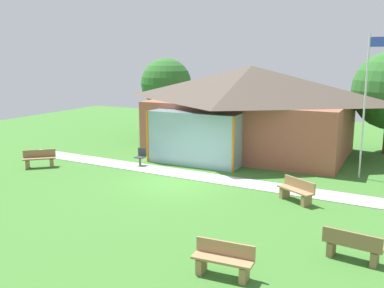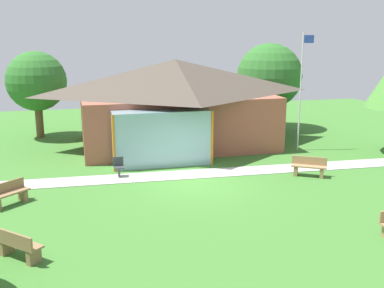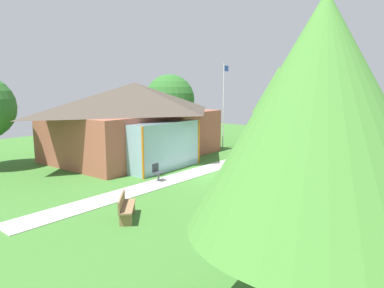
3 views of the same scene
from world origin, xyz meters
name	(u,v)px [view 3 (image 3 of 3)]	position (x,y,z in m)	size (l,w,h in m)	color
ground_plane	(221,174)	(0.00, 0.00, 0.00)	(44.00, 44.00, 0.00)	#3D752D
pavilion	(136,119)	(0.67, 6.95, 2.47)	(11.21, 8.42, 4.77)	#A35642
footpath	(202,171)	(0.00, 1.24, 0.01)	(20.47, 1.30, 0.03)	#BCB7B2
flagpole	(224,102)	(6.84, 4.19, 3.39)	(0.64, 0.08, 6.18)	silver
bench_front_left	(256,233)	(-6.37, -5.17, 0.40)	(1.37, 1.37, 0.84)	olive
bench_mid_left	(126,208)	(-7.17, -0.70, 0.40)	(1.41, 1.33, 0.84)	olive
bench_mid_right	(268,153)	(5.08, -0.22, 0.40)	(1.51, 1.16, 0.84)	#9E7A51
bench_front_right	(379,167)	(4.79, -6.53, 0.40)	(1.52, 0.51, 0.84)	#9E7A51
bench_lawn_far_right	(346,154)	(7.49, -4.29, 0.40)	(1.54, 0.63, 0.84)	olive
patio_chair_west	(157,173)	(-2.98, 1.73, 0.42)	(0.45, 0.45, 0.86)	#33383D
tree_behind_pavilion_right	(170,100)	(7.64, 10.10, 3.45)	(4.23, 4.23, 5.58)	brown
tree_east_hedge	(278,90)	(11.59, 2.03, 4.25)	(4.09, 4.09, 6.12)	brown
tree_lawn_corner	(320,117)	(-9.06, -7.53, 3.96)	(4.27, 4.27, 5.90)	brown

